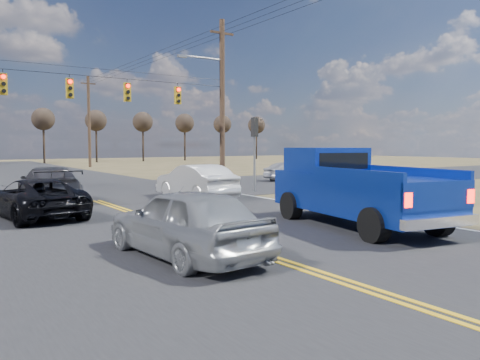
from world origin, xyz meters
TOP-DOWN VIEW (x-y plane):
  - ground at (0.00, 0.00)m, footprint 160.00×160.00m
  - road_main at (0.00, 10.00)m, footprint 14.00×120.00m
  - road_cross at (0.00, 18.00)m, footprint 120.00×12.00m
  - signal_gantry at (0.50, 17.79)m, footprint 19.60×4.83m
  - utility_poles at (0.00, 17.00)m, footprint 19.60×58.32m
  - treeline at (0.00, 26.96)m, footprint 87.00×117.80m
  - pickup_truck at (4.62, 3.37)m, footprint 3.40×6.65m
  - silver_suv at (-1.46, 2.63)m, footprint 2.21×4.75m
  - black_suv at (-3.14, 10.43)m, footprint 2.86×5.11m
  - white_car_queue at (4.10, 12.42)m, footprint 1.90×4.86m
  - dgrey_car_queue at (-1.74, 14.97)m, footprint 2.49×5.43m
  - cross_car_east_near at (14.70, 18.24)m, footprint 1.35×3.81m
  - cross_car_east_far at (19.74, 18.87)m, footprint 2.14×4.31m

SIDE VIEW (x-z plane):
  - ground at x=0.00m, z-range 0.00..0.00m
  - road_main at x=0.00m, z-range -0.01..0.01m
  - road_cross at x=0.00m, z-range -0.01..0.01m
  - cross_car_east_far at x=19.74m, z-range 0.00..1.20m
  - cross_car_east_near at x=14.70m, z-range 0.00..1.25m
  - black_suv at x=-3.14m, z-range 0.00..1.35m
  - dgrey_car_queue at x=-1.74m, z-range 0.00..1.54m
  - silver_suv at x=-1.46m, z-range 0.00..1.58m
  - white_car_queue at x=4.10m, z-range 0.00..1.58m
  - pickup_truck at x=4.62m, z-range -0.04..2.35m
  - signal_gantry at x=0.50m, z-range 0.06..10.06m
  - utility_poles at x=0.00m, z-range 0.23..10.23m
  - treeline at x=0.00m, z-range 2.00..9.40m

